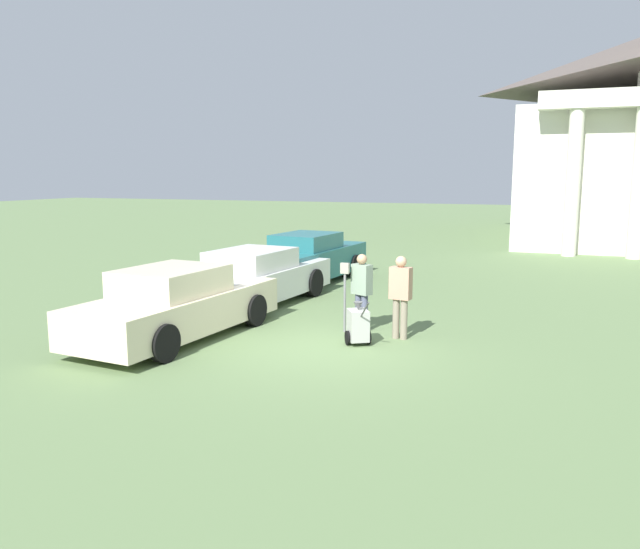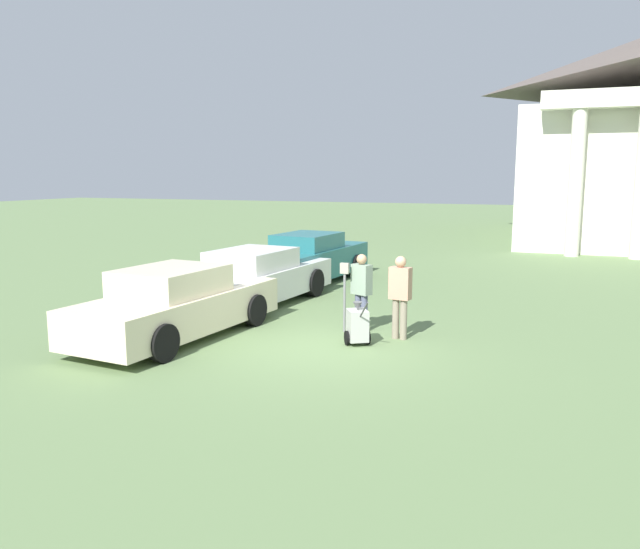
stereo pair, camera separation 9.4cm
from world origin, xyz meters
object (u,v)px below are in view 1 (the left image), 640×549
(parking_meter, at_px, (345,284))
(equipment_cart, at_px, (358,325))
(person_supervisor, at_px, (400,292))
(parked_car_teal, at_px, (309,259))
(person_worker, at_px, (362,288))
(parked_car_white, at_px, (255,278))
(parked_car_cream, at_px, (177,305))

(parking_meter, distance_m, equipment_cart, 1.18)
(person_supervisor, bearing_deg, parked_car_teal, -44.00)
(parking_meter, height_order, person_worker, person_worker)
(parked_car_white, distance_m, equipment_cart, 4.47)
(parking_meter, relative_size, person_supervisor, 0.87)
(parked_car_teal, distance_m, equipment_cart, 7.25)
(parked_car_white, relative_size, equipment_cart, 5.17)
(parked_car_teal, relative_size, person_supervisor, 3.02)
(parked_car_teal, relative_size, equipment_cart, 5.09)
(parked_car_cream, bearing_deg, parking_meter, 33.80)
(parking_meter, bearing_deg, equipment_cart, -56.33)
(person_worker, height_order, person_supervisor, person_supervisor)
(parked_car_white, bearing_deg, parking_meter, -26.21)
(parked_car_cream, height_order, person_supervisor, person_supervisor)
(parked_car_white, bearing_deg, equipment_cart, -31.63)
(person_supervisor, height_order, equipment_cart, person_supervisor)
(parked_car_teal, height_order, parking_meter, parked_car_teal)
(parked_car_white, xyz_separation_m, equipment_cart, (3.57, -2.68, -0.29))
(parked_car_teal, height_order, person_worker, person_worker)
(parked_car_white, relative_size, person_worker, 3.15)
(parked_car_teal, xyz_separation_m, person_worker, (3.32, -5.30, 0.22))
(parking_meter, distance_m, person_worker, 0.37)
(person_worker, height_order, equipment_cart, person_worker)
(parked_car_cream, bearing_deg, person_supervisor, 24.96)
(parking_meter, height_order, equipment_cart, parking_meter)
(parking_meter, bearing_deg, person_worker, 29.10)
(parked_car_teal, bearing_deg, person_worker, -52.59)
(parked_car_white, height_order, person_worker, person_worker)
(parked_car_cream, xyz_separation_m, parked_car_teal, (0.00, 7.10, 0.04))
(parking_meter, bearing_deg, parked_car_white, 148.47)
(equipment_cart, bearing_deg, person_worker, 71.69)
(person_worker, bearing_deg, parking_meter, 52.85)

